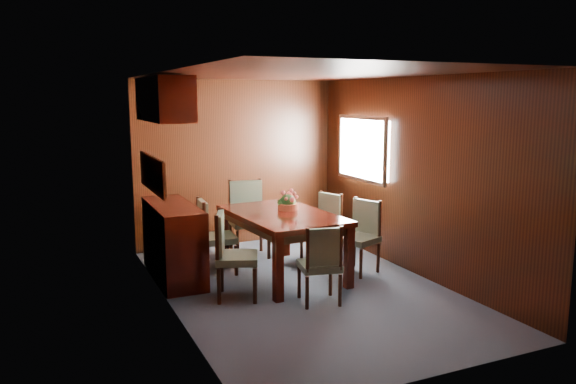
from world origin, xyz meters
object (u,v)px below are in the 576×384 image
chair_left_near (230,250)px  chair_head (321,260)px  sideboard (173,241)px  chair_right_near (361,232)px  flower_centerpiece (288,199)px  dining_table (282,222)px

chair_left_near → chair_head: (0.80, -0.58, -0.06)m
sideboard → chair_head: (1.20, -1.51, 0.03)m
sideboard → chair_right_near: (2.19, -0.70, 0.05)m
sideboard → chair_right_near: bearing=-17.7°
chair_right_near → flower_centerpiece: bearing=42.7°
chair_left_near → chair_right_near: size_ratio=1.06×
chair_right_near → flower_centerpiece: flower_centerpiece is taller
dining_table → flower_centerpiece: size_ratio=6.41×
chair_left_near → chair_right_near: (1.78, 0.23, -0.03)m
dining_table → chair_head: 1.07m
chair_right_near → flower_centerpiece: 1.00m
chair_head → chair_left_near: bearing=155.4°
sideboard → chair_right_near: 2.30m
chair_right_near → chair_left_near: bearing=75.9°
dining_table → chair_head: size_ratio=2.02×
dining_table → chair_right_near: (0.97, -0.24, -0.17)m
sideboard → chair_head: sideboard is taller
chair_left_near → chair_head: 0.99m
dining_table → chair_left_near: bearing=-153.9°
sideboard → chair_right_near: chair_right_near is taller
dining_table → chair_head: chair_head is taller
chair_right_near → chair_head: (-0.98, -0.81, -0.03)m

